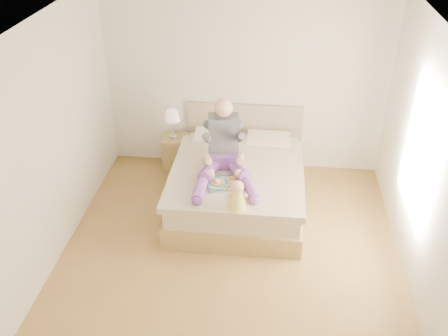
# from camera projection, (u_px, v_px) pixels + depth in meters

# --- Properties ---
(room) EXTENTS (4.02, 4.22, 2.71)m
(room) POSITION_uv_depth(u_px,v_px,m) (239.00, 142.00, 5.17)
(room) COLOR brown
(room) RESTS_ON ground
(bed) EXTENTS (1.70, 2.18, 1.00)m
(bed) POSITION_uv_depth(u_px,v_px,m) (238.00, 181.00, 6.72)
(bed) COLOR olive
(bed) RESTS_ON ground
(nightstand) EXTENTS (0.46, 0.42, 0.51)m
(nightstand) POSITION_uv_depth(u_px,v_px,m) (176.00, 152.00, 7.52)
(nightstand) COLOR olive
(nightstand) RESTS_ON ground
(lamp) EXTENTS (0.22, 0.22, 0.44)m
(lamp) POSITION_uv_depth(u_px,v_px,m) (172.00, 117.00, 7.19)
(lamp) COLOR #B2B5B9
(lamp) RESTS_ON nightstand
(adult) EXTENTS (0.79, 1.18, 0.94)m
(adult) POSITION_uv_depth(u_px,v_px,m) (224.00, 151.00, 6.26)
(adult) COLOR #733D9A
(adult) RESTS_ON bed
(tray) EXTENTS (0.51, 0.45, 0.12)m
(tray) POSITION_uv_depth(u_px,v_px,m) (224.00, 182.00, 6.11)
(tray) COLOR #B2B5B9
(tray) RESTS_ON bed
(baby) EXTENTS (0.24, 0.33, 0.36)m
(baby) POSITION_uv_depth(u_px,v_px,m) (237.00, 197.00, 5.64)
(baby) COLOR #FFDD50
(baby) RESTS_ON bed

